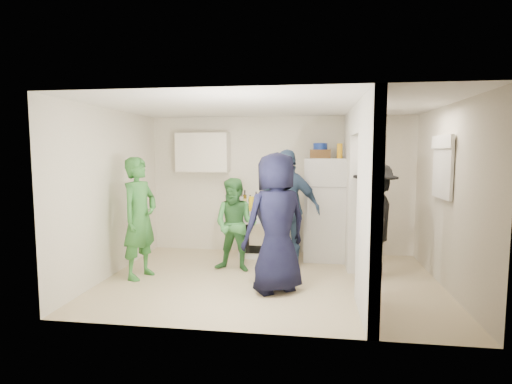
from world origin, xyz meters
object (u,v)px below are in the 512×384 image
at_px(person_nook, 374,220).
at_px(person_green_center, 236,225).
at_px(wicker_basket, 320,154).
at_px(person_green_left, 140,218).
at_px(person_navy, 276,223).
at_px(fridge, 325,209).
at_px(blue_bowl, 320,146).
at_px(stove, 260,232).
at_px(person_denim, 286,208).
at_px(yellow_cup_stack_top, 340,151).

bearing_deg(person_nook, person_green_center, -79.74).
bearing_deg(person_nook, wicker_basket, -131.03).
relative_size(person_green_left, person_navy, 0.96).
distance_m(fridge, person_green_center, 1.69).
bearing_deg(blue_bowl, person_green_left, -150.62).
bearing_deg(person_nook, blue_bowl, -131.03).
height_order(fridge, person_navy, person_navy).
xyz_separation_m(stove, person_navy, (0.45, -1.79, 0.51)).
relative_size(person_green_left, person_nook, 1.04).
relative_size(blue_bowl, person_green_center, 0.16).
bearing_deg(fridge, wicker_basket, 153.43).
relative_size(stove, wicker_basket, 2.41).
bearing_deg(person_green_left, person_navy, -83.10).
bearing_deg(blue_bowl, person_nook, -52.53).
bearing_deg(stove, person_green_left, -137.41).
distance_m(person_green_left, person_green_center, 1.44).
bearing_deg(stove, person_navy, -76.03).
relative_size(stove, person_denim, 0.44).
height_order(person_green_left, person_nook, person_green_left).
height_order(fridge, blue_bowl, blue_bowl).
distance_m(fridge, wicker_basket, 0.96).
bearing_deg(person_green_left, blue_bowl, -44.75).
distance_m(person_denim, person_navy, 1.22).
bearing_deg(wicker_basket, person_green_left, -150.62).
relative_size(fridge, person_nook, 1.02).
distance_m(blue_bowl, person_green_left, 3.21).
bearing_deg(person_denim, person_green_center, -138.44).
relative_size(wicker_basket, person_denim, 0.18).
xyz_separation_m(wicker_basket, person_green_left, (-2.64, -1.49, -0.93)).
height_order(stove, person_navy, person_navy).
bearing_deg(stove, person_nook, -28.68).
bearing_deg(person_navy, yellow_cup_stack_top, -153.49).
distance_m(wicker_basket, person_green_center, 1.96).
height_order(wicker_basket, person_green_left, wicker_basket).
distance_m(person_denim, person_nook, 1.39).
xyz_separation_m(yellow_cup_stack_top, person_navy, (-0.92, -1.66, -0.95)).
relative_size(yellow_cup_stack_top, person_green_left, 0.14).
xyz_separation_m(blue_bowl, person_navy, (-0.60, -1.81, -1.03)).
relative_size(person_denim, person_navy, 1.02).
bearing_deg(person_denim, wicker_basket, 62.05).
bearing_deg(person_nook, person_denim, -96.45).
relative_size(blue_bowl, yellow_cup_stack_top, 0.96).
bearing_deg(fridge, person_green_left, -152.33).
xyz_separation_m(yellow_cup_stack_top, person_green_center, (-1.62, -0.82, -1.15)).
xyz_separation_m(blue_bowl, person_green_left, (-2.64, -1.49, -1.06)).
relative_size(wicker_basket, person_nook, 0.20).
xyz_separation_m(stove, person_green_left, (-1.60, -1.47, 0.47)).
bearing_deg(yellow_cup_stack_top, person_green_left, -155.70).
distance_m(yellow_cup_stack_top, person_nook, 1.41).
xyz_separation_m(person_green_center, person_navy, (0.70, -0.84, 0.20)).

